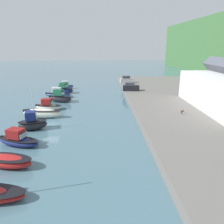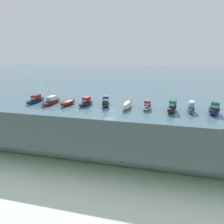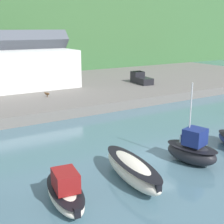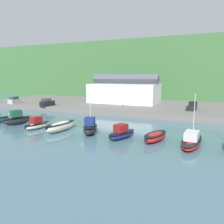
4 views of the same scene
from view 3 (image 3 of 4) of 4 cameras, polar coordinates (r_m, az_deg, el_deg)
name	(u,v)px [view 3 (image 3 of 4)]	position (r m, az deg, el deg)	size (l,w,h in m)	color
ground_plane	(157,158)	(26.53, 8.24, -8.35)	(320.00, 320.00, 0.00)	slate
quay_promenade	(40,91)	(51.41, -13.00, 3.69)	(96.75, 29.90, 1.21)	slate
harbor_clubhouse	(4,67)	(52.68, -19.11, 7.72)	(21.30, 12.71, 8.96)	white
moored_boat_4	(65,191)	(19.98, -8.56, -14.15)	(2.63, 5.57, 2.23)	white
moored_boat_5	(132,170)	(22.29, 3.71, -10.50)	(2.74, 7.33, 1.67)	white
moored_boat_6	(192,150)	(25.79, 14.40, -6.77)	(3.25, 4.73, 6.49)	black
pickup_truck_0	(140,78)	(54.32, 5.20, 6.15)	(2.43, 4.90, 1.90)	black
dog_on_quay	(47,94)	(44.07, -11.82, 3.29)	(0.67, 0.84, 0.68)	brown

